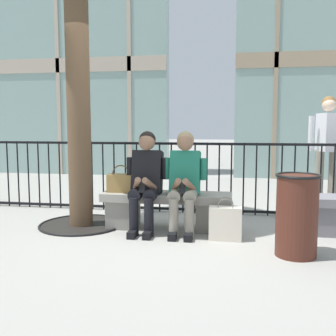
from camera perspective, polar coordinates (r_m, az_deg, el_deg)
ground_plane at (r=4.94m, az=-0.19°, el=-8.80°), size 60.00×60.00×0.00m
stone_bench at (r=4.88m, az=-0.19°, el=-5.73°), size 1.60×0.44×0.45m
seated_person_with_phone at (r=4.73m, az=-3.25°, el=-1.45°), size 0.52×0.66×1.21m
seated_person_companion at (r=4.65m, az=2.39°, el=-1.58°), size 0.52×0.66×1.21m
handbag_on_bench at (r=4.94m, az=-6.86°, el=-2.11°), size 0.32×0.19×0.34m
shopping_bag at (r=4.46m, az=8.36°, el=-7.95°), size 0.36×0.15×0.48m
bystander_at_railing at (r=6.26m, az=22.22°, el=3.22°), size 0.55×0.42×1.71m
plaza_railing at (r=5.73m, az=1.34°, el=-1.33°), size 7.52×0.04×1.04m
trash_can at (r=4.05m, az=18.27°, el=-6.44°), size 0.43×0.43×0.82m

